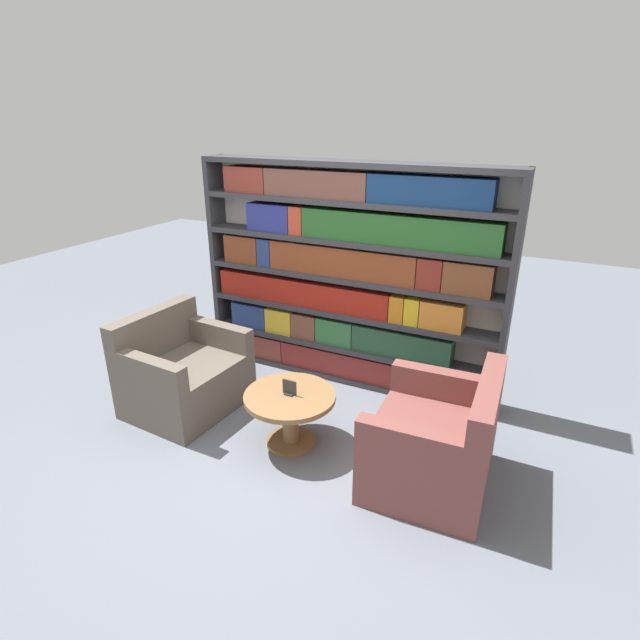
# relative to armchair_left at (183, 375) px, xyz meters

# --- Properties ---
(ground_plane) EXTENTS (14.00, 14.00, 0.00)m
(ground_plane) POSITION_rel_armchair_left_xyz_m (1.07, -0.22, -0.30)
(ground_plane) COLOR slate
(bookshelf) EXTENTS (2.91, 0.30, 2.07)m
(bookshelf) POSITION_rel_armchair_left_xyz_m (1.06, 1.14, 0.72)
(bookshelf) COLOR silver
(bookshelf) RESTS_ON ground_plane
(armchair_left) EXTENTS (0.87, 0.99, 0.86)m
(armchair_left) POSITION_rel_armchair_left_xyz_m (0.00, 0.00, 0.00)
(armchair_left) COLOR brown
(armchair_left) RESTS_ON ground_plane
(armchair_right) EXTENTS (0.85, 0.97, 0.86)m
(armchair_right) POSITION_rel_armchair_left_xyz_m (2.24, -0.00, 0.00)
(armchair_right) COLOR brown
(armchair_right) RESTS_ON ground_plane
(coffee_table) EXTENTS (0.71, 0.71, 0.45)m
(coffee_table) POSITION_rel_armchair_left_xyz_m (1.12, -0.07, 0.01)
(coffee_table) COLOR brown
(coffee_table) RESTS_ON ground_plane
(table_sign) EXTENTS (0.12, 0.06, 0.12)m
(table_sign) POSITION_rel_armchair_left_xyz_m (1.12, -0.07, 0.19)
(table_sign) COLOR black
(table_sign) RESTS_ON coffee_table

